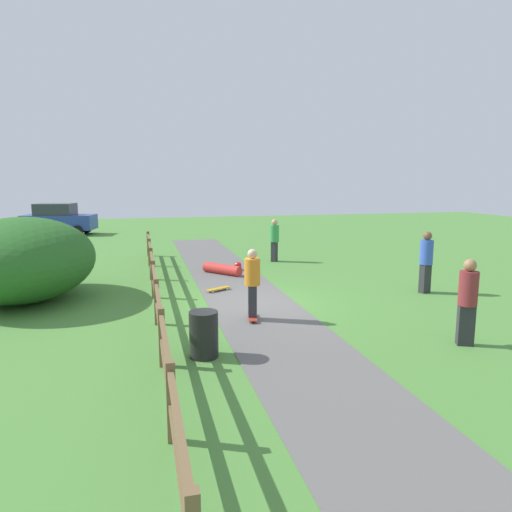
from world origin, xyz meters
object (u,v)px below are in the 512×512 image
trash_bin (204,334)px  skater_fallen (223,269)px  parked_car_blue (58,219)px  bush_large (21,259)px  bystander_green (274,238)px  bystander_maroon (468,298)px  bystander_blue (426,259)px  skater_riding (252,281)px  skateboard_loose (218,289)px

trash_bin → skater_fallen: size_ratio=0.61×
trash_bin → parked_car_blue: bearing=105.1°
skater_fallen → parked_car_blue: 16.44m
bush_large → bystander_green: (8.64, 4.37, -0.21)m
bystander_maroon → bystander_blue: bearing=66.4°
bystander_green → parked_car_blue: bearing=129.7°
trash_bin → skater_riding: bearing=55.1°
bush_large → bystander_maroon: bush_large is taller
trash_bin → skateboard_loose: 5.32m
skater_fallen → bystander_blue: size_ratio=0.79×
skater_riding → skater_fallen: 5.71m
skater_fallen → skater_riding: bearing=-92.8°
bystander_green → bystander_blue: bearing=-65.3°
skateboard_loose → bystander_blue: bystander_blue is taller
bystander_blue → parked_car_blue: (-13.17, 18.67, -0.08)m
bush_large → skateboard_loose: bearing=-3.2°
skater_fallen → parked_car_blue: (-7.74, 14.48, 0.76)m
bystander_blue → bush_large: bearing=170.4°
bystander_maroon → parked_car_blue: 25.52m
skater_riding → bystander_green: bearing=70.2°
skater_riding → skater_fallen: size_ratio=1.17×
bush_large → trash_bin: size_ratio=5.27×
skater_fallen → bystander_green: size_ratio=0.84×
bystander_green → skater_fallen: bearing=-139.8°
skater_riding → bystander_green: 8.26m
bystander_green → parked_car_blue: parked_car_blue is taller
bush_large → trash_bin: bearing=-51.5°
bystander_green → skater_riding: bearing=-109.8°
bush_large → skater_riding: bearing=-30.3°
trash_bin → skateboard_loose: (1.13, 5.19, -0.36)m
skater_riding → parked_car_blue: size_ratio=0.39×
bush_large → parked_car_blue: 16.80m
skateboard_loose → parked_car_blue: bearing=112.7°
bush_large → skateboard_loose: (5.51, -0.31, -1.09)m
parked_car_blue → bystander_green: bearing=-50.3°
trash_bin → bystander_blue: 8.02m
skater_fallen → bystander_maroon: 9.15m
skater_fallen → bystander_maroon: bearing=-66.8°
skateboard_loose → bystander_maroon: bearing=-54.3°
skateboard_loose → bystander_green: 5.70m
skater_fallen → trash_bin: bearing=-102.7°
trash_bin → bystander_maroon: (5.33, -0.65, 0.55)m
skater_fallen → bystander_blue: (5.42, -4.18, 0.83)m
bystander_maroon → bystander_green: bearing=95.8°
skateboard_loose → bush_large: bearing=176.8°
bystander_blue → bystander_green: (-2.90, 6.31, -0.06)m
bush_large → skateboard_loose: 5.62m
bystander_green → trash_bin: bearing=-113.3°
bush_large → trash_bin: 7.07m
bystander_green → parked_car_blue: size_ratio=0.39×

